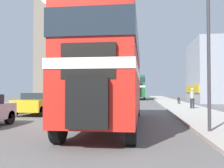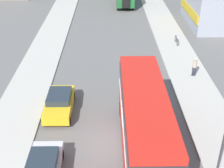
{
  "view_description": "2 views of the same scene",
  "coord_description": "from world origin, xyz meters",
  "px_view_note": "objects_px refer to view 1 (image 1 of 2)",
  "views": [
    {
      "loc": [
        3.09,
        -12.15,
        1.54
      ],
      "look_at": [
        1.7,
        -0.87,
        1.86
      ],
      "focal_mm": 40.0,
      "sensor_mm": 36.0,
      "label": 1
    },
    {
      "loc": [
        -0.29,
        -14.99,
        12.7
      ],
      "look_at": [
        0.0,
        5.69,
        1.12
      ],
      "focal_mm": 50.0,
      "sensor_mm": 36.0,
      "label": 2
    }
  ],
  "objects_px": {
    "pedestrian_walking": "(192,97)",
    "church_tower": "(52,17)",
    "car_parked_mid": "(39,103)",
    "bus_distant": "(138,86)",
    "double_decker_bus": "(112,70)",
    "bicycle_on_pavement": "(179,100)",
    "street_lamp": "(208,24)"
  },
  "relations": [
    {
      "from": "pedestrian_walking",
      "to": "bicycle_on_pavement",
      "type": "bearing_deg",
      "value": 90.2
    },
    {
      "from": "pedestrian_walking",
      "to": "church_tower",
      "type": "height_order",
      "value": "church_tower"
    },
    {
      "from": "double_decker_bus",
      "to": "car_parked_mid",
      "type": "relative_size",
      "value": 2.45
    },
    {
      "from": "car_parked_mid",
      "to": "pedestrian_walking",
      "type": "height_order",
      "value": "pedestrian_walking"
    },
    {
      "from": "bus_distant",
      "to": "pedestrian_walking",
      "type": "bearing_deg",
      "value": -78.99
    },
    {
      "from": "bus_distant",
      "to": "bicycle_on_pavement",
      "type": "distance_m",
      "value": 18.14
    },
    {
      "from": "pedestrian_walking",
      "to": "church_tower",
      "type": "relative_size",
      "value": 0.05
    },
    {
      "from": "church_tower",
      "to": "bicycle_on_pavement",
      "type": "bearing_deg",
      "value": -43.51
    },
    {
      "from": "pedestrian_walking",
      "to": "street_lamp",
      "type": "bearing_deg",
      "value": -98.05
    },
    {
      "from": "pedestrian_walking",
      "to": "church_tower",
      "type": "xyz_separation_m",
      "value": [
        -22.93,
        29.19,
        16.07
      ]
    },
    {
      "from": "double_decker_bus",
      "to": "pedestrian_walking",
      "type": "relative_size",
      "value": 6.15
    },
    {
      "from": "bus_distant",
      "to": "church_tower",
      "type": "xyz_separation_m",
      "value": [
        -18.1,
        4.36,
        14.65
      ]
    },
    {
      "from": "car_parked_mid",
      "to": "street_lamp",
      "type": "bearing_deg",
      "value": -35.74
    },
    {
      "from": "bus_distant",
      "to": "car_parked_mid",
      "type": "bearing_deg",
      "value": -101.38
    },
    {
      "from": "double_decker_bus",
      "to": "bus_distant",
      "type": "xyz_separation_m",
      "value": [
        0.57,
        34.58,
        0.01
      ]
    },
    {
      "from": "pedestrian_walking",
      "to": "bicycle_on_pavement",
      "type": "height_order",
      "value": "pedestrian_walking"
    },
    {
      "from": "bus_distant",
      "to": "street_lamp",
      "type": "bearing_deg",
      "value": -85.06
    },
    {
      "from": "street_lamp",
      "to": "bus_distant",
      "type": "bearing_deg",
      "value": 94.94
    },
    {
      "from": "street_lamp",
      "to": "car_parked_mid",
      "type": "bearing_deg",
      "value": 144.26
    },
    {
      "from": "bus_distant",
      "to": "double_decker_bus",
      "type": "bearing_deg",
      "value": -90.95
    },
    {
      "from": "church_tower",
      "to": "double_decker_bus",
      "type": "bearing_deg",
      "value": -65.77
    },
    {
      "from": "bus_distant",
      "to": "pedestrian_walking",
      "type": "height_order",
      "value": "bus_distant"
    },
    {
      "from": "bicycle_on_pavement",
      "to": "church_tower",
      "type": "distance_m",
      "value": 35.7
    },
    {
      "from": "double_decker_bus",
      "to": "street_lamp",
      "type": "xyz_separation_m",
      "value": [
        3.74,
        -2.04,
        1.48
      ]
    },
    {
      "from": "double_decker_bus",
      "to": "church_tower",
      "type": "xyz_separation_m",
      "value": [
        -17.53,
        38.94,
        14.66
      ]
    },
    {
      "from": "double_decker_bus",
      "to": "car_parked_mid",
      "type": "distance_m",
      "value": 7.34
    },
    {
      "from": "car_parked_mid",
      "to": "pedestrian_walking",
      "type": "bearing_deg",
      "value": 25.44
    },
    {
      "from": "car_parked_mid",
      "to": "church_tower",
      "type": "height_order",
      "value": "church_tower"
    },
    {
      "from": "double_decker_bus",
      "to": "church_tower",
      "type": "relative_size",
      "value": 0.31
    },
    {
      "from": "pedestrian_walking",
      "to": "street_lamp",
      "type": "height_order",
      "value": "street_lamp"
    },
    {
      "from": "double_decker_bus",
      "to": "church_tower",
      "type": "height_order",
      "value": "church_tower"
    },
    {
      "from": "car_parked_mid",
      "to": "street_lamp",
      "type": "relative_size",
      "value": 0.72
    }
  ]
}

